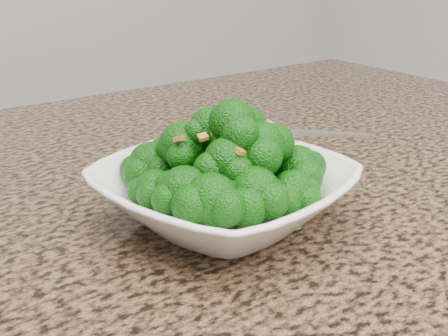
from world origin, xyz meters
TOP-DOWN VIEW (x-y plane):
  - granite_counter at (0.00, 0.30)m, footprint 1.64×1.04m
  - bowl at (0.16, 0.32)m, footprint 0.25×0.25m
  - broccoli_pile at (0.16, 0.32)m, footprint 0.18×0.18m
  - garlic_topping at (0.16, 0.32)m, footprint 0.11×0.11m
  - fork at (0.26, 0.34)m, footprint 0.17×0.04m

SIDE VIEW (x-z plane):
  - granite_counter at x=0.00m, z-range 0.87..0.90m
  - bowl at x=0.16m, z-range 0.90..0.95m
  - fork at x=0.26m, z-range 0.95..0.96m
  - broccoli_pile at x=0.16m, z-range 0.95..1.03m
  - garlic_topping at x=0.16m, z-range 1.03..1.03m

